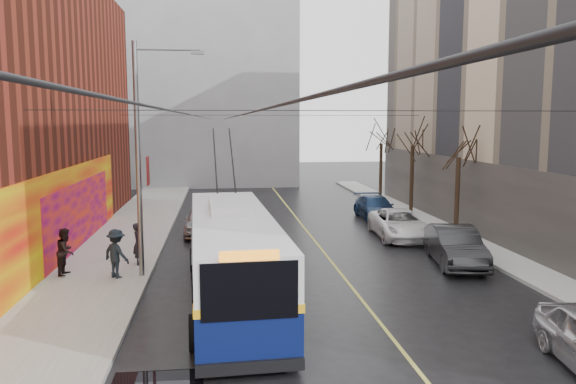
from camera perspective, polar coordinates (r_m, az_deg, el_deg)
name	(u,v)px	position (r m, az deg, el deg)	size (l,w,h in m)	color
sidewalk_left	(107,265)	(24.84, -17.91, -7.09)	(4.00, 60.00, 0.15)	gray
sidewalk_right	(492,254)	(27.29, 20.02, -5.90)	(2.00, 60.00, 0.15)	gray
lane_line	(322,250)	(26.77, 3.46, -5.88)	(0.12, 50.00, 0.01)	#BFB74C
building_far	(190,90)	(56.76, -9.89, 10.12)	(20.50, 12.10, 18.00)	gray
streetlight_pole	(142,154)	(21.86, -14.58, 3.79)	(2.65, 0.60, 9.00)	slate
catenary_wires	(234,117)	(26.41, -5.47, 7.59)	(18.00, 60.00, 0.22)	black
tree_near	(459,142)	(30.24, 17.00, 4.85)	(3.20, 3.20, 6.40)	black
tree_mid	(413,134)	(36.74, 12.58, 5.80)	(3.20, 3.20, 6.68)	black
tree_far	(382,133)	(43.40, 9.48, 5.93)	(3.20, 3.20, 6.57)	black
pigeons_flying	(258,97)	(21.56, -3.06, 9.58)	(1.92, 1.65, 1.02)	slate
trolleybus	(232,255)	(19.04, -5.69, -6.38)	(3.28, 12.28, 5.77)	#091347
parked_car_b	(455,246)	(24.85, 16.63, -5.28)	(1.73, 4.95, 1.63)	#262628
parked_car_c	(399,224)	(29.81, 11.25, -3.21)	(2.45, 5.31, 1.47)	white
parked_car_d	(376,208)	(35.19, 8.91, -1.60)	(2.00, 4.91, 1.43)	navy
following_car	(202,220)	(30.55, -8.71, -2.86)	(1.79, 4.44, 1.51)	#A1A2A5
pedestrian_a	(138,244)	(24.15, -14.98, -5.09)	(0.63, 0.42, 1.74)	black
pedestrian_b	(66,251)	(23.42, -21.64, -5.63)	(0.89, 0.69, 1.83)	black
pedestrian_c	(116,253)	(22.36, -17.05, -5.99)	(1.20, 0.69, 1.86)	black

